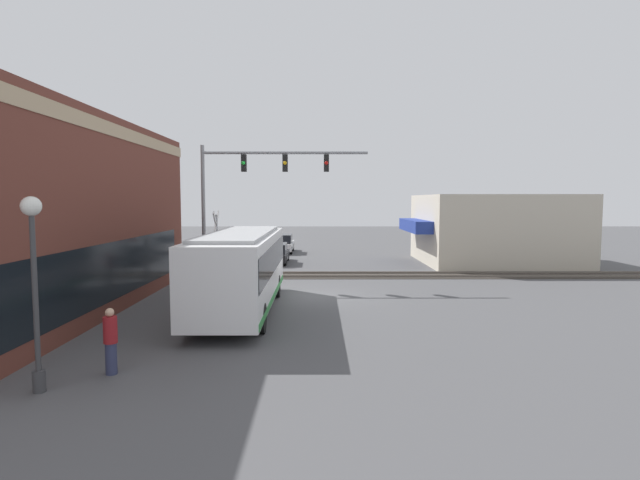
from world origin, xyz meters
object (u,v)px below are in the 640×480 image
at_px(streetlamp, 34,276).
at_px(parked_car_black, 275,254).
at_px(pedestrian_by_lamp, 111,341).
at_px(parked_car_white, 282,244).
at_px(crossing_signal, 216,240).
at_px(pedestrian_at_crossing, 228,267).
at_px(city_bus, 241,268).

xyz_separation_m(streetlamp, parked_car_black, (23.26, -3.33, -2.02)).
bearing_deg(pedestrian_by_lamp, parked_car_black, -5.61).
height_order(streetlamp, parked_car_black, streetlamp).
relative_size(parked_car_white, pedestrian_by_lamp, 2.76).
xyz_separation_m(parked_car_white, pedestrian_by_lamp, (-29.19, 2.17, 0.15)).
xyz_separation_m(parked_car_black, parked_car_white, (7.10, 0.00, 0.06)).
xyz_separation_m(crossing_signal, pedestrian_at_crossing, (-0.51, -0.70, -1.38)).
bearing_deg(pedestrian_at_crossing, parked_car_black, -10.40).
xyz_separation_m(city_bus, pedestrian_at_crossing, (6.20, 1.62, -0.81)).
bearing_deg(streetlamp, parked_car_black, -8.14).
xyz_separation_m(city_bus, pedestrian_by_lamp, (-7.08, 2.17, -0.87)).
bearing_deg(parked_car_black, pedestrian_by_lamp, 174.39).
distance_m(parked_car_white, pedestrian_by_lamp, 29.27).
distance_m(streetlamp, pedestrian_at_crossing, 14.66).
distance_m(city_bus, crossing_signal, 7.13).
distance_m(streetlamp, parked_car_white, 30.61).
distance_m(parked_car_white, pedestrian_at_crossing, 15.99).
height_order(city_bus, pedestrian_at_crossing, city_bus).
height_order(parked_car_black, pedestrian_at_crossing, pedestrian_at_crossing).
height_order(crossing_signal, parked_car_white, crossing_signal).
bearing_deg(pedestrian_by_lamp, streetlamp, 135.24).
bearing_deg(pedestrian_at_crossing, pedestrian_by_lamp, 177.61).
bearing_deg(crossing_signal, parked_car_black, -15.62).
height_order(parked_car_white, pedestrian_at_crossing, pedestrian_at_crossing).
distance_m(city_bus, streetlamp, 8.95).
bearing_deg(city_bus, crossing_signal, 19.05).
bearing_deg(parked_car_black, crossing_signal, 164.38).
height_order(streetlamp, parked_car_white, streetlamp).
bearing_deg(pedestrian_by_lamp, crossing_signal, 0.62).
xyz_separation_m(city_bus, crossing_signal, (6.71, 2.32, 0.57)).
bearing_deg(pedestrian_by_lamp, city_bus, -17.03).
relative_size(streetlamp, parked_car_black, 0.98).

